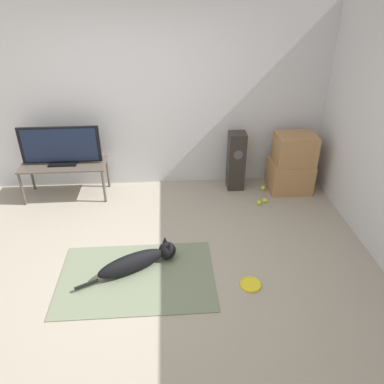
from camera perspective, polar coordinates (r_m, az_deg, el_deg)
name	(u,v)px	position (r m, az deg, el deg)	size (l,w,h in m)	color
ground_plane	(143,274)	(4.10, -7.43, -12.30)	(12.00, 12.00, 0.00)	#9E9384
wall_back	(144,100)	(5.35, -7.38, 13.80)	(8.00, 0.06, 2.55)	silver
area_rug	(137,277)	(4.07, -8.39, -12.69)	(1.62, 1.07, 0.01)	slate
dog	(139,260)	(4.09, -8.04, -10.28)	(1.03, 0.58, 0.25)	black
frisbee	(251,284)	(3.98, 8.91, -13.74)	(0.22, 0.22, 0.03)	yellow
cardboard_box_lower	(290,176)	(5.65, 14.64, 2.38)	(0.60, 0.47, 0.44)	#A87A4C
cardboard_box_upper	(295,149)	(5.48, 15.41, 6.34)	(0.54, 0.43, 0.42)	#A87A4C
floor_speaker	(236,161)	(5.46, 6.74, 4.71)	(0.24, 0.24, 0.86)	#2D2823
tv_stand	(64,167)	(5.50, -18.88, 3.56)	(1.16, 0.50, 0.50)	brown
tv	(60,146)	(5.38, -19.42, 6.59)	(1.07, 0.20, 0.54)	black
tennis_ball_by_boxes	(265,200)	(5.32, 11.02, -1.26)	(0.07, 0.07, 0.07)	#C6E033
tennis_ball_near_speaker	(263,188)	(5.63, 10.80, 0.62)	(0.07, 0.07, 0.07)	#C6E033
tennis_ball_loose_on_carpet	(259,203)	(5.26, 10.19, -1.60)	(0.07, 0.07, 0.07)	#C6E033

